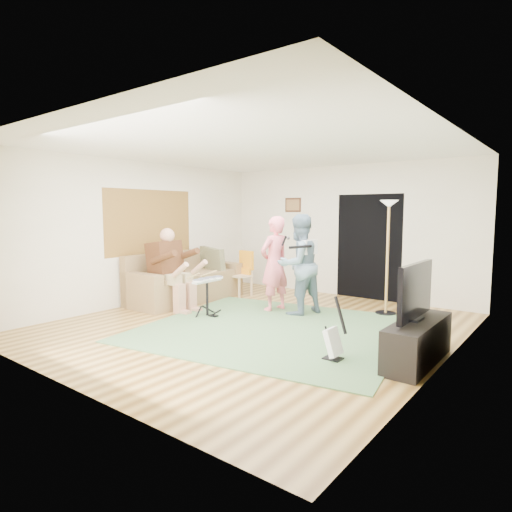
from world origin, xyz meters
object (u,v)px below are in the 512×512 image
Objects in this scene: singer at (275,264)px; tv_cabinet at (418,342)px; guitarist at (299,265)px; dining_chair at (241,280)px; drum_kit at (207,299)px; guitar_spare at (334,342)px; television at (415,290)px; sofa at (183,284)px; torchiere_lamp at (388,237)px.

singer is 3.13m from tv_cabinet.
guitarist is 1.83× the size of dining_chair.
guitar_spare is (2.69, -0.64, -0.07)m from drum_kit.
dining_chair reaches higher than drum_kit.
television reaches higher than guitar_spare.
sofa is 1.20× the size of torchiere_lamp.
guitar_spare is 2.87m from torchiere_lamp.
torchiere_lamp is at bearing 20.04° from sofa.
drum_kit is 3.50m from tv_cabinet.
sofa is at bearing 153.52° from drum_kit.
guitarist is 2.71m from tv_cabinet.
tv_cabinet is (3.50, -0.11, -0.04)m from drum_kit.
sofa is at bearing -159.96° from torchiere_lamp.
singer reaches higher than dining_chair.
singer is at bearing -18.23° from dining_chair.
guitarist reaches higher than guitar_spare.
television is (4.13, -1.83, 0.52)m from dining_chair.
sofa is 3.01× the size of guitar_spare.
sofa reaches higher than dining_chair.
guitar_spare is 4.12m from dining_chair.
guitarist reaches higher than dining_chair.
tv_cabinet is at bearing -60.74° from torchiere_lamp.
dining_chair is at bearing 111.64° from drum_kit.
dining_chair is (-1.82, 0.65, -0.52)m from guitarist.
guitarist reaches higher than singer.
guitarist is 1.57m from torchiere_lamp.
television is at bearing 34.77° from guitar_spare.
torchiere_lamp reaches higher than guitar_spare.
singer reaches higher than drum_kit.
guitarist is at bearing 104.35° from singer.
tv_cabinet is (4.18, -1.83, -0.08)m from dining_chair.
torchiere_lamp reaches higher than sofa.
singer is 0.98× the size of guitarist.
tv_cabinet is 1.33× the size of television.
torchiere_lamp is (1.19, 0.91, 0.48)m from guitarist.
singer is at bearing -150.97° from torchiere_lamp.
torchiere_lamp reaches higher than guitarist.
television reaches higher than drum_kit.
guitar_spare reaches higher than tv_cabinet.
sofa is 4.20m from guitar_spare.
dining_chair is 0.67× the size of tv_cabinet.
television is (-0.05, 0.00, 0.60)m from tv_cabinet.
dining_chair is 0.89× the size of television.
guitarist is (1.14, 1.07, 0.57)m from drum_kit.
torchiere_lamp is (1.68, 0.93, 0.50)m from singer.
torchiere_lamp is at bearing 118.21° from television.
torchiere_lamp is 2.63m from tv_cabinet.
drum_kit is at bearing 166.61° from guitar_spare.
drum_kit is 1.34m from singer.
sofa is 2.23× the size of television.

